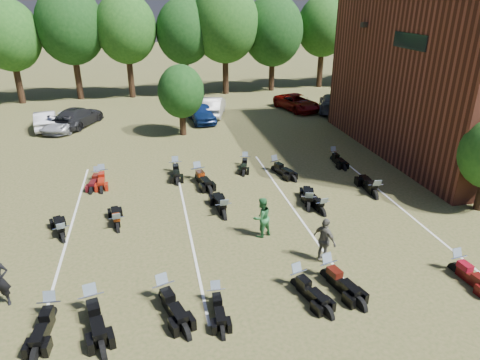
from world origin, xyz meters
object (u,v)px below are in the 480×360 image
object	(u,v)px
motorcycle_0	(53,318)
motorcycle_14	(98,181)
car_4	(201,112)
motorcycle_3	(216,303)
person_grey	(325,240)
person_green	(262,217)

from	to	relation	value
motorcycle_0	motorcycle_14	bearing A→B (deg)	92.78
car_4	motorcycle_3	bearing A→B (deg)	-101.07
car_4	person_grey	xyz separation A→B (m)	(2.00, -20.13, 0.16)
motorcycle_0	motorcycle_3	xyz separation A→B (m)	(5.12, -0.39, 0.00)
person_green	motorcycle_3	xyz separation A→B (m)	(-2.53, -3.81, -0.87)
motorcycle_3	motorcycle_14	xyz separation A→B (m)	(-4.66, 11.14, 0.00)
car_4	motorcycle_0	size ratio (longest dim) A/B	1.88
person_grey	motorcycle_14	bearing A→B (deg)	18.20
person_green	motorcycle_0	bearing A→B (deg)	1.14
person_green	motorcycle_3	world-z (taller)	person_green
car_4	person_grey	bearing A→B (deg)	-89.19
car_4	motorcycle_0	distance (m)	22.59
car_4	motorcycle_3	world-z (taller)	car_4
motorcycle_14	car_4	bearing A→B (deg)	63.66
motorcycle_3	person_green	bearing A→B (deg)	58.07
motorcycle_3	motorcycle_0	bearing A→B (deg)	177.36
person_grey	motorcycle_3	xyz separation A→B (m)	(-4.36, -1.56, -0.89)
person_green	motorcycle_0	size ratio (longest dim) A/B	0.76
motorcycle_3	motorcycle_14	world-z (taller)	motorcycle_14
person_green	motorcycle_14	bearing A→B (deg)	-68.50
person_green	car_4	bearing A→B (deg)	-112.39
motorcycle_0	motorcycle_14	size ratio (longest dim) A/B	1.14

